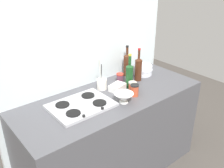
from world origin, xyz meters
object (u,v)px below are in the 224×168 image
object	(u,v)px
wine_bottle_mid_left	(138,68)
mixing_bowl	(124,98)
wine_bottle_mid_right	(127,64)
utensil_crock	(102,84)
condiment_jar_rear	(132,87)
condiment_jar_spare	(135,90)
plate_stack	(143,70)
wine_bottle_leftmost	(129,75)
condiment_jar_front	(120,78)
butter_dish	(117,87)
stovetop_hob	(81,105)

from	to	relation	value
wine_bottle_mid_left	mixing_bowl	bearing A→B (deg)	-149.01
wine_bottle_mid_right	utensil_crock	distance (m)	0.42
condiment_jar_rear	condiment_jar_spare	world-z (taller)	condiment_jar_spare
plate_stack	wine_bottle_mid_right	world-z (taller)	wine_bottle_mid_right
wine_bottle_leftmost	condiment_jar_rear	xyz separation A→B (m)	(-0.04, -0.09, -0.08)
plate_stack	wine_bottle_leftmost	bearing A→B (deg)	-157.10
mixing_bowl	condiment_jar_front	xyz separation A→B (m)	(0.25, 0.33, 0.00)
wine_bottle_mid_right	condiment_jar_front	world-z (taller)	wine_bottle_mid_right
wine_bottle_mid_left	utensil_crock	bearing A→B (deg)	169.97
condiment_jar_front	condiment_jar_spare	world-z (taller)	condiment_jar_spare
condiment_jar_spare	mixing_bowl	bearing A→B (deg)	-168.05
butter_dish	condiment_jar_rear	size ratio (longest dim) A/B	1.57
wine_bottle_leftmost	condiment_jar_rear	bearing A→B (deg)	-115.51
condiment_jar_front	wine_bottle_leftmost	bearing A→B (deg)	-90.50
butter_dish	wine_bottle_leftmost	bearing A→B (deg)	-9.73
plate_stack	condiment_jar_rear	world-z (taller)	plate_stack
wine_bottle_leftmost	wine_bottle_mid_left	bearing A→B (deg)	18.88
condiment_jar_front	wine_bottle_mid_left	bearing A→B (deg)	-22.34
plate_stack	condiment_jar_front	world-z (taller)	plate_stack
stovetop_hob	condiment_jar_rear	distance (m)	0.53
stovetop_hob	condiment_jar_rear	size ratio (longest dim) A/B	5.12
stovetop_hob	condiment_jar_front	xyz separation A→B (m)	(0.57, 0.16, 0.04)
stovetop_hob	utensil_crock	xyz separation A→B (m)	(0.34, 0.16, 0.04)
wine_bottle_mid_left	utensil_crock	size ratio (longest dim) A/B	1.14
utensil_crock	condiment_jar_rear	distance (m)	0.30
wine_bottle_mid_left	wine_bottle_mid_right	distance (m)	0.17
wine_bottle_mid_left	condiment_jar_spare	world-z (taller)	wine_bottle_mid_left
wine_bottle_mid_right	condiment_jar_rear	size ratio (longest dim) A/B	3.29
wine_bottle_mid_right	utensil_crock	world-z (taller)	wine_bottle_mid_right
butter_dish	condiment_jar_rear	bearing A→B (deg)	-53.18
mixing_bowl	stovetop_hob	bearing A→B (deg)	151.87
plate_stack	condiment_jar_front	bearing A→B (deg)	-179.60
mixing_bowl	utensil_crock	xyz separation A→B (m)	(0.02, 0.33, 0.01)
utensil_crock	condiment_jar_front	size ratio (longest dim) A/B	3.10
butter_dish	utensil_crock	xyz separation A→B (m)	(-0.10, 0.11, 0.03)
wine_bottle_mid_left	plate_stack	bearing A→B (deg)	27.57
wine_bottle_mid_right	wine_bottle_mid_left	bearing A→B (deg)	-87.40
wine_bottle_mid_left	mixing_bowl	distance (m)	0.51
utensil_crock	condiment_jar_spare	world-z (taller)	utensil_crock
mixing_bowl	butter_dish	bearing A→B (deg)	62.32
plate_stack	utensil_crock	xyz separation A→B (m)	(-0.56, -0.00, 0.00)
stovetop_hob	wine_bottle_leftmost	world-z (taller)	wine_bottle_leftmost
utensil_crock	condiment_jar_front	xyz separation A→B (m)	(0.23, 0.00, -0.01)
plate_stack	utensil_crock	world-z (taller)	utensil_crock
wine_bottle_leftmost	wine_bottle_mid_left	xyz separation A→B (m)	(0.18, 0.06, 0.00)
wine_bottle_mid_left	condiment_jar_front	size ratio (longest dim) A/B	3.52
mixing_bowl	condiment_jar_front	size ratio (longest dim) A/B	1.78
condiment_jar_front	condiment_jar_rear	xyz separation A→B (m)	(-0.05, -0.23, 0.00)
stovetop_hob	wine_bottle_mid_right	distance (m)	0.80
mixing_bowl	condiment_jar_front	world-z (taller)	condiment_jar_front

